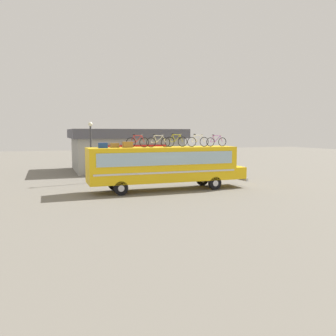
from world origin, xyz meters
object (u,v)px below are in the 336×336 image
Objects in this scene: luggage_bag_3 at (128,145)px; rooftop_bicycle_4 at (198,141)px; rooftop_bicycle_1 at (138,142)px; bus at (165,165)px; rooftop_bicycle_2 at (158,142)px; luggage_bag_1 at (103,145)px; luggage_bag_2 at (115,145)px; street_lamp at (91,145)px; rooftop_bicycle_5 at (216,141)px; rooftop_bicycle_3 at (176,141)px.

rooftop_bicycle_4 is at bearing -1.93° from luggage_bag_3.
rooftop_bicycle_4 is (5.22, -0.18, 0.18)m from luggage_bag_3.
rooftop_bicycle_4 reaches higher than rooftop_bicycle_1.
rooftop_bicycle_2 is at bearing -157.09° from bus.
bus is 4.68m from luggage_bag_1.
rooftop_bicycle_1 reaches higher than rooftop_bicycle_2.
luggage_bag_3 is at bearing 174.14° from rooftop_bicycle_2.
luggage_bag_1 is at bearing -151.26° from luggage_bag_2.
luggage_bag_3 is at bearing -23.77° from luggage_bag_2.
rooftop_bicycle_4 is 0.34× the size of street_lamp.
rooftop_bicycle_5 is at bearing -0.94° from luggage_bag_3.
luggage_bag_3 is at bearing -172.70° from rooftop_bicycle_1.
bus is at bearing 177.95° from rooftop_bicycle_5.
luggage_bag_2 is 1.60m from rooftop_bicycle_1.
luggage_bag_1 is 1.09× the size of luggage_bag_2.
rooftop_bicycle_3 is 3.12m from rooftop_bicycle_5.
bus is 6.77× the size of rooftop_bicycle_3.
luggage_bag_3 is (-2.75, -0.03, 1.46)m from bus.
luggage_bag_3 is (0.83, -0.37, 0.05)m from luggage_bag_2.
rooftop_bicycle_4 is at bearing -0.48° from luggage_bag_1.
luggage_bag_1 is 0.35× the size of rooftop_bicycle_4.
street_lamp is (-3.97, 5.65, -0.33)m from rooftop_bicycle_2.
rooftop_bicycle_3 reaches higher than luggage_bag_3.
luggage_bag_3 is 2.17m from rooftop_bicycle_2.
rooftop_bicycle_5 reaches higher than bus.
rooftop_bicycle_4 is 9.01m from street_lamp.
rooftop_bicycle_5 is 10.22m from street_lamp.
street_lamp is at bearing 91.15° from luggage_bag_1.
rooftop_bicycle_2 is 4.62m from rooftop_bicycle_5.
luggage_bag_1 is 0.34× the size of rooftop_bicycle_2.
street_lamp is at bearing 125.09° from rooftop_bicycle_2.
luggage_bag_2 is 0.32× the size of rooftop_bicycle_4.
rooftop_bicycle_3 is at bearing 173.89° from rooftop_bicycle_5.
rooftop_bicycle_2 is at bearing -54.91° from street_lamp.
rooftop_bicycle_2 is 1.57m from rooftop_bicycle_3.
rooftop_bicycle_3 is (0.91, 0.19, 1.66)m from bus.
bus is 1.76m from rooftop_bicycle_2.
luggage_bag_3 is 0.13× the size of street_lamp.
street_lamp is (-0.11, 5.55, -0.12)m from luggage_bag_1.
luggage_bag_1 is 8.48m from rooftop_bicycle_5.
rooftop_bicycle_3 is 1.04× the size of rooftop_bicycle_5.
bus is at bearing -49.76° from street_lamp.
bus is 6.70× the size of rooftop_bicycle_2.
rooftop_bicycle_4 is at bearing -177.60° from rooftop_bicycle_5.
rooftop_bicycle_2 is at bearing -178.65° from rooftop_bicycle_5.
rooftop_bicycle_5 is at bearing 2.40° from rooftop_bicycle_4.
luggage_bag_2 is at bearing 156.23° from luggage_bag_3.
street_lamp is at bearing 108.55° from luggage_bag_3.
luggage_bag_3 is 0.40× the size of rooftop_bicycle_5.
luggage_bag_1 is 5.39m from rooftop_bicycle_3.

